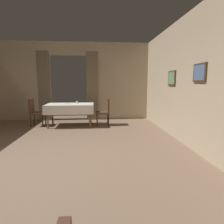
{
  "coord_description": "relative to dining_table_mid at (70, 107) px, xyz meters",
  "views": [
    {
      "loc": [
        1.09,
        -3.46,
        1.44
      ],
      "look_at": [
        1.41,
        0.52,
        0.83
      ],
      "focal_mm": 30.46,
      "sensor_mm": 36.0,
      "label": 1
    }
  ],
  "objects": [
    {
      "name": "ground",
      "position": [
        -0.2,
        -2.94,
        -0.66
      ],
      "size": [
        10.08,
        10.08,
        0.0
      ],
      "primitive_type": "plane",
      "color": "#7A604C"
    },
    {
      "name": "wall_right",
      "position": [
        3.0,
        -2.94,
        0.85
      ],
      "size": [
        0.16,
        8.4,
        3.0
      ],
      "color": "tan",
      "rests_on": "ground"
    },
    {
      "name": "dining_table_mid",
      "position": [
        0.0,
        0.0,
        0.0
      ],
      "size": [
        1.57,
        0.91,
        0.75
      ],
      "color": "brown",
      "rests_on": "ground"
    },
    {
      "name": "chair_mid_left",
      "position": [
        -1.17,
        0.1,
        -0.14
      ],
      "size": [
        0.44,
        0.44,
        0.93
      ],
      "color": "black",
      "rests_on": "ground"
    },
    {
      "name": "chair_mid_right",
      "position": [
        1.17,
        0.04,
        -0.14
      ],
      "size": [
        0.44,
        0.44,
        0.93
      ],
      "color": "black",
      "rests_on": "ground"
    },
    {
      "name": "glass_mid_b",
      "position": [
        0.23,
        0.08,
        0.14
      ],
      "size": [
        0.07,
        0.07,
        0.08
      ],
      "primitive_type": "cylinder",
      "color": "silver",
      "rests_on": "dining_table_mid"
    },
    {
      "name": "wall_back",
      "position": [
        -0.2,
        1.24,
        0.87
      ],
      "size": [
        6.4,
        0.27,
        3.0
      ],
      "color": "tan",
      "rests_on": "ground"
    },
    {
      "name": "plate_mid_a",
      "position": [
        -0.1,
        0.09,
        0.1
      ],
      "size": [
        0.19,
        0.19,
        0.01
      ],
      "primitive_type": "cylinder",
      "color": "white",
      "rests_on": "dining_table_mid"
    }
  ]
}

